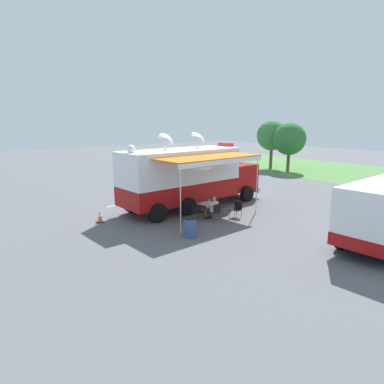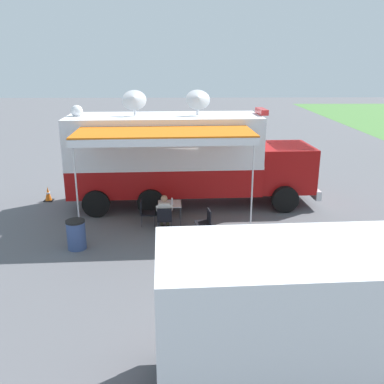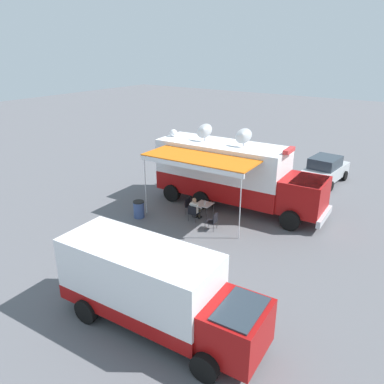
{
  "view_description": "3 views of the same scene",
  "coord_description": "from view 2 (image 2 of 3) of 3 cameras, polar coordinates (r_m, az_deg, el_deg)",
  "views": [
    {
      "loc": [
        15.39,
        -11.26,
        5.08
      ],
      "look_at": [
        2.09,
        -0.81,
        1.49
      ],
      "focal_mm": 31.4,
      "sensor_mm": 36.0,
      "label": 1
    },
    {
      "loc": [
        15.9,
        0.75,
        5.46
      ],
      "look_at": [
        1.94,
        1.01,
        1.09
      ],
      "focal_mm": 39.45,
      "sensor_mm": 36.0,
      "label": 2
    },
    {
      "loc": [
        17.43,
        10.07,
        8.48
      ],
      "look_at": [
        2.28,
        -0.42,
        1.3
      ],
      "focal_mm": 35.47,
      "sensor_mm": 36.0,
      "label": 3
    }
  ],
  "objects": [
    {
      "name": "folding_chair_spare_by_truck",
      "position": [
        13.69,
        1.83,
        -3.82
      ],
      "size": [
        0.55,
        0.55,
        0.87
      ],
      "color": "black",
      "rests_on": "ground"
    },
    {
      "name": "folding_table",
      "position": [
        14.62,
        -3.04,
        -1.78
      ],
      "size": [
        0.84,
        0.84,
        0.73
      ],
      "color": "silver",
      "rests_on": "ground"
    },
    {
      "name": "trash_bin",
      "position": [
        13.21,
        -15.38,
        -5.56
      ],
      "size": [
        0.57,
        0.57,
        0.91
      ],
      "color": "#384C7F",
      "rests_on": "ground"
    },
    {
      "name": "folding_chair_beside_table",
      "position": [
        14.61,
        -6.39,
        -2.54
      ],
      "size": [
        0.5,
        0.5,
        0.87
      ],
      "color": "black",
      "rests_on": "ground"
    },
    {
      "name": "ground_plane",
      "position": [
        16.83,
        -3.57,
        -1.6
      ],
      "size": [
        100.0,
        100.0,
        0.0
      ],
      "primitive_type": "plane",
      "color": "#5B5B60"
    },
    {
      "name": "folding_chair_at_table",
      "position": [
        13.93,
        -3.73,
        -3.48
      ],
      "size": [
        0.5,
        0.5,
        0.87
      ],
      "color": "black",
      "rests_on": "ground"
    },
    {
      "name": "lot_stripe",
      "position": [
        20.03,
        -5.53,
        1.48
      ],
      "size": [
        0.35,
        4.8,
        0.01
      ],
      "primitive_type": "cube",
      "rotation": [
        0.0,
        0.0,
        0.05
      ],
      "color": "silver",
      "rests_on": "ground"
    },
    {
      "name": "car_behind_truck",
      "position": [
        23.36,
        6.53,
        5.95
      ],
      "size": [
        4.33,
        2.27,
        1.76
      ],
      "color": "#B2B5BA",
      "rests_on": "ground"
    },
    {
      "name": "water_bottle",
      "position": [
        14.51,
        -2.72,
        -1.24
      ],
      "size": [
        0.07,
        0.07,
        0.22
      ],
      "color": "silver",
      "rests_on": "folding_table"
    },
    {
      "name": "support_truck",
      "position": [
        7.68,
        20.32,
        -15.91
      ],
      "size": [
        2.64,
        6.91,
        2.7
      ],
      "color": "white",
      "rests_on": "ground"
    },
    {
      "name": "seated_responder",
      "position": [
        14.06,
        -3.75,
        -2.67
      ],
      "size": [
        0.68,
        0.57,
        1.25
      ],
      "color": "silver",
      "rests_on": "ground"
    },
    {
      "name": "command_truck",
      "position": [
        16.29,
        -1.06,
        4.91
      ],
      "size": [
        5.22,
        9.6,
        4.53
      ],
      "color": "#9E0F0F",
      "rests_on": "ground"
    },
    {
      "name": "traffic_cone",
      "position": [
        18.05,
        -18.88,
        -0.28
      ],
      "size": [
        0.36,
        0.36,
        0.58
      ],
      "color": "black",
      "rests_on": "ground"
    }
  ]
}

